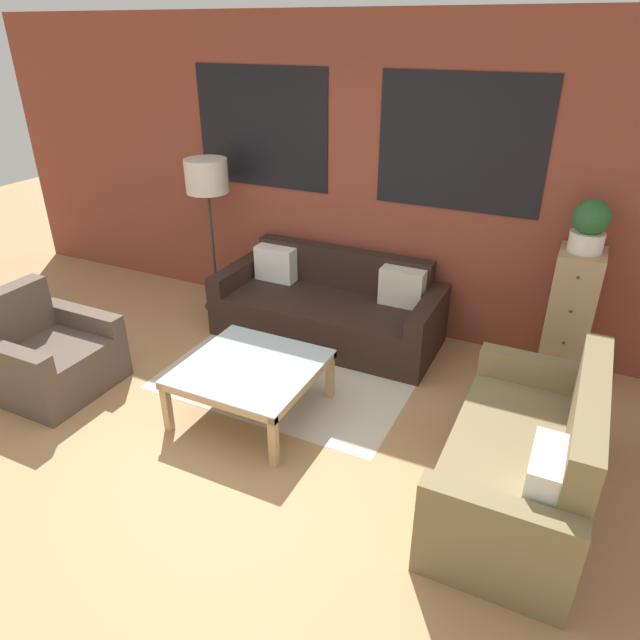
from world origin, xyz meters
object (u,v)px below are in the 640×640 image
at_px(couch_dark, 329,309).
at_px(potted_plant, 590,225).
at_px(coffee_table, 251,372).
at_px(floor_lamp, 207,181).
at_px(armchair_corner, 50,357).
at_px(drawer_cabinet, 569,316).
at_px(settee_vintage, 525,463).

bearing_deg(couch_dark, potted_plant, 5.74).
relative_size(coffee_table, floor_lamp, 0.63).
relative_size(coffee_table, potted_plant, 2.38).
relative_size(armchair_corner, coffee_table, 0.88).
distance_m(couch_dark, drawer_cabinet, 2.09).
bearing_deg(drawer_cabinet, floor_lamp, -177.49).
relative_size(armchair_corner, potted_plant, 2.09).
xyz_separation_m(armchair_corner, coffee_table, (1.66, 0.40, 0.09)).
bearing_deg(coffee_table, settee_vintage, -2.00).
bearing_deg(armchair_corner, drawer_cabinet, 28.20).
bearing_deg(couch_dark, settee_vintage, -36.12).
bearing_deg(settee_vintage, potted_plant, 87.57).
distance_m(settee_vintage, potted_plant, 1.95).
xyz_separation_m(settee_vintage, potted_plant, (0.07, 1.66, 1.02)).
bearing_deg(coffee_table, couch_dark, 90.11).
xyz_separation_m(couch_dark, coffee_table, (0.00, -1.38, 0.09)).
bearing_deg(coffee_table, floor_lamp, 132.78).
distance_m(armchair_corner, potted_plant, 4.34).
height_order(coffee_table, potted_plant, potted_plant).
relative_size(settee_vintage, coffee_table, 1.68).
height_order(armchair_corner, potted_plant, potted_plant).
relative_size(settee_vintage, armchair_corner, 1.91).
height_order(drawer_cabinet, potted_plant, potted_plant).
height_order(couch_dark, coffee_table, couch_dark).
distance_m(settee_vintage, floor_lamp, 3.79).
height_order(armchair_corner, drawer_cabinet, drawer_cabinet).
bearing_deg(settee_vintage, coffee_table, 178.00).
height_order(settee_vintage, armchair_corner, settee_vintage).
xyz_separation_m(settee_vintage, coffee_table, (-1.99, 0.07, 0.06)).
bearing_deg(couch_dark, coffee_table, -89.89).
xyz_separation_m(settee_vintage, armchair_corner, (-3.64, -0.33, -0.03)).
bearing_deg(armchair_corner, settee_vintage, 5.23).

